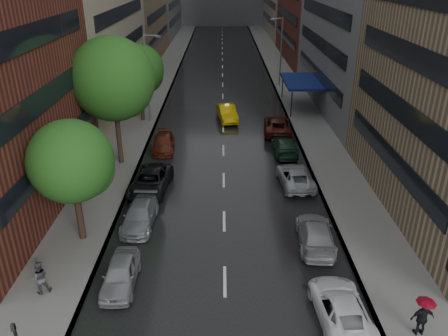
{
  "coord_description": "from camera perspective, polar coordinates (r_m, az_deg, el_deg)",
  "views": [
    {
      "loc": [
        -0.14,
        -14.4,
        15.17
      ],
      "look_at": [
        0.0,
        11.79,
        3.0
      ],
      "focal_mm": 35.0,
      "sensor_mm": 36.0,
      "label": 1
    }
  ],
  "objects": [
    {
      "name": "tree_near",
      "position": [
        25.88,
        -19.36,
        0.8
      ],
      "size": [
        4.78,
        4.78,
        7.62
      ],
      "color": "#382619",
      "rests_on": "ground"
    },
    {
      "name": "sidewalk_right",
      "position": [
        66.78,
        7.73,
        11.63
      ],
      "size": [
        4.0,
        140.0,
        0.15
      ],
      "primitive_type": "cube",
      "color": "gray",
      "rests_on": "ground"
    },
    {
      "name": "tree_far",
      "position": [
        46.56,
        -11.04,
        12.55
      ],
      "size": [
        5.09,
        5.09,
        8.11
      ],
      "color": "#382619",
      "rests_on": "ground"
    },
    {
      "name": "taxi",
      "position": [
        47.23,
        0.4,
        7.23
      ],
      "size": [
        2.46,
        5.16,
        1.63
      ],
      "primitive_type": "imported",
      "rotation": [
        0.0,
        0.0,
        0.15
      ],
      "color": "yellow",
      "rests_on": "ground"
    },
    {
      "name": "street_lamp_right",
      "position": [
        60.8,
        7.38,
        14.99
      ],
      "size": [
        1.74,
        0.22,
        9.0
      ],
      "color": "gray",
      "rests_on": "sidewalk_right"
    },
    {
      "name": "parked_cars_left",
      "position": [
        31.52,
        -9.89,
        -2.78
      ],
      "size": [
        3.08,
        22.81,
        1.54
      ],
      "color": "gray",
      "rests_on": "ground"
    },
    {
      "name": "road",
      "position": [
        66.16,
        -0.18,
        11.67
      ],
      "size": [
        14.0,
        140.0,
        0.01
      ],
      "primitive_type": "cube",
      "color": "black",
      "rests_on": "ground"
    },
    {
      "name": "sidewalk_left",
      "position": [
        66.74,
        -8.1,
        11.6
      ],
      "size": [
        4.0,
        140.0,
        0.15
      ],
      "primitive_type": "cube",
      "color": "gray",
      "rests_on": "ground"
    },
    {
      "name": "ped_black_umbrella",
      "position": [
        24.03,
        -23.07,
        -12.45
      ],
      "size": [
        1.1,
        1.01,
        2.09
      ],
      "color": "#46454A",
      "rests_on": "sidewalk_left"
    },
    {
      "name": "awning",
      "position": [
        51.66,
        10.06,
        11.07
      ],
      "size": [
        4.0,
        8.0,
        3.12
      ],
      "color": "navy",
      "rests_on": "sidewalk_right"
    },
    {
      "name": "parked_cars_right",
      "position": [
        33.59,
        9.22,
        -0.89
      ],
      "size": [
        3.05,
        30.74,
        1.57
      ],
      "color": "white",
      "rests_on": "ground"
    },
    {
      "name": "tree_mid",
      "position": [
        35.54,
        -14.35,
        11.17
      ],
      "size": [
        6.58,
        6.58,
        10.49
      ],
      "color": "#382619",
      "rests_on": "ground"
    },
    {
      "name": "ped_red_umbrella",
      "position": [
        21.97,
        24.61,
        -16.89
      ],
      "size": [
        1.09,
        0.82,
        2.01
      ],
      "color": "black",
      "rests_on": "sidewalk_right"
    },
    {
      "name": "street_lamp_left",
      "position": [
        46.2,
        -9.95,
        11.7
      ],
      "size": [
        1.74,
        0.22,
        9.0
      ],
      "color": "gray",
      "rests_on": "sidewalk_left"
    }
  ]
}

